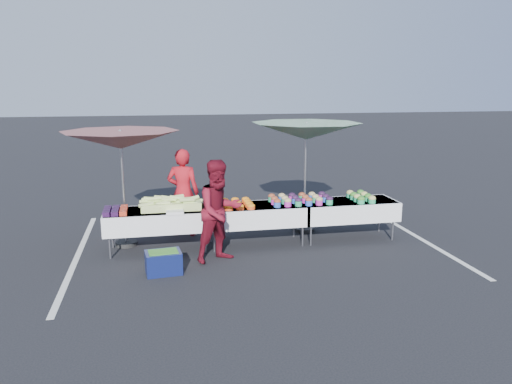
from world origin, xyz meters
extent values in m
plane|color=black|center=(0.00, 0.00, 0.00)|extent=(80.00, 80.00, 0.00)
cube|color=silver|center=(-3.20, 0.00, 0.00)|extent=(0.10, 5.00, 0.00)
cube|color=silver|center=(3.20, 0.00, 0.00)|extent=(0.10, 5.00, 0.00)
cube|color=white|center=(-1.80, 0.00, 0.73)|extent=(1.80, 0.75, 0.04)
cube|color=white|center=(-1.80, 0.00, 0.57)|extent=(1.86, 0.81, 0.36)
cylinder|color=slate|center=(-2.62, -0.29, 0.20)|extent=(0.04, 0.04, 0.39)
cylinder|color=slate|center=(-2.62, 0.29, 0.20)|extent=(0.04, 0.04, 0.39)
cylinder|color=slate|center=(-0.98, -0.29, 0.20)|extent=(0.04, 0.04, 0.39)
cylinder|color=slate|center=(-0.98, 0.29, 0.20)|extent=(0.04, 0.04, 0.39)
cube|color=white|center=(0.00, 0.00, 0.73)|extent=(1.80, 0.75, 0.04)
cube|color=white|center=(0.00, 0.00, 0.57)|extent=(1.86, 0.81, 0.36)
cylinder|color=slate|center=(-0.82, -0.29, 0.20)|extent=(0.04, 0.04, 0.39)
cylinder|color=slate|center=(-0.82, 0.29, 0.20)|extent=(0.04, 0.04, 0.39)
cylinder|color=slate|center=(0.82, -0.29, 0.20)|extent=(0.04, 0.04, 0.39)
cylinder|color=slate|center=(0.82, 0.29, 0.20)|extent=(0.04, 0.04, 0.39)
cube|color=white|center=(1.80, 0.00, 0.73)|extent=(1.80, 0.75, 0.04)
cube|color=white|center=(1.80, 0.00, 0.57)|extent=(1.86, 0.81, 0.36)
cylinder|color=slate|center=(0.98, -0.29, 0.20)|extent=(0.04, 0.04, 0.39)
cylinder|color=slate|center=(0.98, 0.29, 0.20)|extent=(0.04, 0.04, 0.39)
cylinder|color=slate|center=(2.62, -0.29, 0.20)|extent=(0.04, 0.04, 0.39)
cylinder|color=slate|center=(2.62, 0.29, 0.20)|extent=(0.04, 0.04, 0.39)
cube|color=black|center=(-2.65, -0.27, 0.79)|extent=(0.12, 0.12, 0.08)
cube|color=black|center=(-2.65, -0.13, 0.79)|extent=(0.12, 0.12, 0.08)
cube|color=black|center=(-2.65, 0.01, 0.79)|extent=(0.12, 0.12, 0.08)
cube|color=black|center=(-2.65, 0.15, 0.79)|extent=(0.12, 0.12, 0.08)
cube|color=black|center=(-2.51, -0.27, 0.79)|extent=(0.12, 0.12, 0.08)
cube|color=black|center=(-2.51, -0.13, 0.79)|extent=(0.12, 0.12, 0.08)
cube|color=black|center=(-2.51, 0.01, 0.79)|extent=(0.12, 0.12, 0.08)
cube|color=black|center=(-2.51, 0.15, 0.79)|extent=(0.12, 0.12, 0.08)
cube|color=#AB2A12|center=(-2.37, -0.27, 0.79)|extent=(0.12, 0.12, 0.08)
cube|color=#AB2A12|center=(-2.37, -0.13, 0.79)|extent=(0.12, 0.12, 0.08)
cube|color=#AB2A12|center=(-2.37, 0.01, 0.79)|extent=(0.12, 0.12, 0.08)
cube|color=#AB2A12|center=(-2.37, 0.15, 0.79)|extent=(0.12, 0.12, 0.08)
cube|color=#B5DD71|center=(-1.55, 0.05, 0.82)|extent=(1.05, 0.55, 0.14)
cylinder|color=#B5DD71|center=(-1.25, 0.20, 0.85)|extent=(0.27, 0.09, 0.10)
cylinder|color=#B5DD71|center=(-1.93, 0.10, 0.92)|extent=(0.27, 0.14, 0.07)
cylinder|color=#B5DD71|center=(-1.44, -0.06, 0.97)|extent=(0.27, 0.14, 0.09)
cylinder|color=#B5DD71|center=(-1.97, 0.08, 0.87)|extent=(0.27, 0.15, 0.10)
cylinder|color=#B5DD71|center=(-1.73, -0.01, 0.91)|extent=(0.27, 0.15, 0.08)
cylinder|color=#B5DD71|center=(-1.59, 0.09, 0.94)|extent=(0.27, 0.10, 0.10)
cylinder|color=#B5DD71|center=(-1.59, -0.03, 0.94)|extent=(0.27, 0.07, 0.08)
cylinder|color=#B5DD71|center=(-1.68, -0.13, 0.90)|extent=(0.27, 0.14, 0.09)
cylinder|color=#B5DD71|center=(-1.71, 0.25, 0.92)|extent=(0.27, 0.12, 0.08)
cylinder|color=#B5DD71|center=(-1.09, 0.14, 0.87)|extent=(0.27, 0.16, 0.08)
cylinder|color=#B5DD71|center=(-1.86, 0.01, 0.92)|extent=(0.27, 0.11, 0.07)
cylinder|color=#B5DD71|center=(-1.64, -0.18, 0.85)|extent=(0.27, 0.10, 0.07)
cylinder|color=#B5DD71|center=(-1.44, 0.19, 0.93)|extent=(0.27, 0.12, 0.08)
cylinder|color=#B5DD71|center=(-1.98, -0.17, 0.90)|extent=(0.27, 0.15, 0.08)
cylinder|color=#B5DD71|center=(-1.89, 0.09, 0.94)|extent=(0.27, 0.10, 0.08)
cylinder|color=#B5DD71|center=(-1.34, 0.00, 0.90)|extent=(0.27, 0.16, 0.10)
cylinder|color=#B5DD71|center=(-1.83, -0.02, 0.97)|extent=(0.27, 0.12, 0.09)
cylinder|color=#B5DD71|center=(-1.28, -0.18, 0.95)|extent=(0.27, 0.09, 0.07)
cylinder|color=#B5DD71|center=(-1.22, -0.15, 0.88)|extent=(0.27, 0.10, 0.09)
cylinder|color=#B5DD71|center=(-1.30, -0.09, 0.87)|extent=(0.27, 0.12, 0.09)
cylinder|color=#B5DD71|center=(-1.45, 0.28, 0.86)|extent=(0.27, 0.10, 0.08)
cylinder|color=#B5DD71|center=(-1.17, 0.03, 0.93)|extent=(0.27, 0.14, 0.10)
cube|color=white|center=(-1.50, -0.30, 0.78)|extent=(0.30, 0.25, 0.05)
cylinder|color=#EF4D1A|center=(-0.55, -0.28, 0.78)|extent=(0.15, 0.15, 0.05)
ellipsoid|color=orange|center=(-0.55, -0.28, 0.81)|extent=(0.15, 0.15, 0.08)
cylinder|color=#EF4D1A|center=(-0.55, -0.10, 0.78)|extent=(0.15, 0.15, 0.05)
ellipsoid|color=orange|center=(-0.55, -0.10, 0.81)|extent=(0.15, 0.15, 0.08)
cylinder|color=#EF4D1A|center=(-0.55, 0.08, 0.78)|extent=(0.15, 0.15, 0.05)
ellipsoid|color=orange|center=(-0.55, 0.08, 0.81)|extent=(0.15, 0.15, 0.08)
cylinder|color=#EF4D1A|center=(-0.55, 0.26, 0.78)|extent=(0.15, 0.15, 0.05)
ellipsoid|color=orange|center=(-0.55, 0.26, 0.81)|extent=(0.15, 0.15, 0.08)
cylinder|color=#EF4D1A|center=(-0.35, -0.28, 0.78)|extent=(0.15, 0.15, 0.05)
ellipsoid|color=orange|center=(-0.35, -0.28, 0.81)|extent=(0.15, 0.15, 0.08)
cylinder|color=#EF4D1A|center=(-0.35, -0.10, 0.78)|extent=(0.15, 0.15, 0.05)
ellipsoid|color=orange|center=(-0.35, -0.10, 0.81)|extent=(0.15, 0.15, 0.08)
cylinder|color=#EF4D1A|center=(-0.35, 0.08, 0.78)|extent=(0.15, 0.15, 0.05)
ellipsoid|color=orange|center=(-0.35, 0.08, 0.81)|extent=(0.15, 0.15, 0.08)
cylinder|color=#EF4D1A|center=(-0.35, 0.26, 0.78)|extent=(0.15, 0.15, 0.05)
ellipsoid|color=orange|center=(-0.35, 0.26, 0.81)|extent=(0.15, 0.15, 0.08)
cylinder|color=#EF4D1A|center=(-0.15, -0.28, 0.78)|extent=(0.15, 0.15, 0.05)
ellipsoid|color=orange|center=(-0.15, -0.28, 0.81)|extent=(0.15, 0.15, 0.08)
cylinder|color=#EF4D1A|center=(-0.15, -0.10, 0.78)|extent=(0.15, 0.15, 0.05)
ellipsoid|color=orange|center=(-0.15, -0.10, 0.81)|extent=(0.15, 0.15, 0.08)
cylinder|color=#EF4D1A|center=(-0.15, 0.08, 0.78)|extent=(0.15, 0.15, 0.05)
ellipsoid|color=orange|center=(-0.15, 0.08, 0.81)|extent=(0.15, 0.15, 0.08)
cylinder|color=#EF4D1A|center=(-0.15, 0.26, 0.78)|extent=(0.15, 0.15, 0.05)
ellipsoid|color=orange|center=(-0.15, 0.26, 0.81)|extent=(0.15, 0.15, 0.08)
cylinder|color=blue|center=(0.35, -0.22, 0.80)|extent=(0.13, 0.13, 0.10)
ellipsoid|color=maroon|center=(0.35, -0.22, 0.86)|extent=(0.14, 0.14, 0.10)
cylinder|color=#C72AA8|center=(0.35, 0.00, 0.80)|extent=(0.13, 0.13, 0.10)
ellipsoid|color=maroon|center=(0.35, 0.00, 0.86)|extent=(0.14, 0.14, 0.10)
cylinder|color=#29A466|center=(0.35, 0.22, 0.80)|extent=(0.13, 0.13, 0.10)
ellipsoid|color=maroon|center=(0.35, 0.22, 0.86)|extent=(0.14, 0.14, 0.10)
cylinder|color=#C72AA8|center=(0.55, -0.22, 0.80)|extent=(0.13, 0.13, 0.10)
ellipsoid|color=#A37D4F|center=(0.55, -0.22, 0.86)|extent=(0.14, 0.14, 0.10)
cylinder|color=#29A466|center=(0.55, 0.00, 0.80)|extent=(0.13, 0.13, 0.10)
ellipsoid|color=#A37D4F|center=(0.55, 0.00, 0.86)|extent=(0.14, 0.14, 0.10)
cylinder|color=blue|center=(0.55, 0.22, 0.80)|extent=(0.13, 0.13, 0.10)
ellipsoid|color=#A37D4F|center=(0.55, 0.22, 0.86)|extent=(0.14, 0.14, 0.10)
cylinder|color=#29A466|center=(0.75, -0.22, 0.80)|extent=(0.13, 0.13, 0.10)
ellipsoid|color=#24122E|center=(0.75, -0.22, 0.86)|extent=(0.14, 0.14, 0.10)
cylinder|color=blue|center=(0.75, 0.00, 0.80)|extent=(0.13, 0.13, 0.10)
ellipsoid|color=#24122E|center=(0.75, 0.00, 0.86)|extent=(0.14, 0.14, 0.10)
cylinder|color=#C72AA8|center=(0.75, 0.22, 0.80)|extent=(0.13, 0.13, 0.10)
ellipsoid|color=#24122E|center=(0.75, 0.22, 0.86)|extent=(0.14, 0.14, 0.10)
cylinder|color=blue|center=(0.95, -0.22, 0.80)|extent=(0.13, 0.13, 0.10)
ellipsoid|color=maroon|center=(0.95, -0.22, 0.86)|extent=(0.14, 0.14, 0.10)
cylinder|color=#C72AA8|center=(0.95, 0.00, 0.80)|extent=(0.13, 0.13, 0.10)
ellipsoid|color=maroon|center=(0.95, 0.00, 0.86)|extent=(0.14, 0.14, 0.10)
cylinder|color=#29A466|center=(0.95, 0.22, 0.80)|extent=(0.13, 0.13, 0.10)
ellipsoid|color=maroon|center=(0.95, 0.22, 0.86)|extent=(0.14, 0.14, 0.10)
cylinder|color=#C72AA8|center=(1.15, -0.22, 0.80)|extent=(0.13, 0.13, 0.10)
ellipsoid|color=#A37D4F|center=(1.15, -0.22, 0.86)|extent=(0.14, 0.14, 0.10)
cylinder|color=#29A466|center=(1.15, 0.00, 0.80)|extent=(0.13, 0.13, 0.10)
ellipsoid|color=#A37D4F|center=(1.15, 0.00, 0.86)|extent=(0.14, 0.14, 0.10)
cylinder|color=blue|center=(1.15, 0.22, 0.80)|extent=(0.13, 0.13, 0.10)
ellipsoid|color=#A37D4F|center=(1.15, 0.22, 0.86)|extent=(0.14, 0.14, 0.10)
cylinder|color=#29A466|center=(1.35, -0.22, 0.80)|extent=(0.13, 0.13, 0.10)
ellipsoid|color=#24122E|center=(1.35, -0.22, 0.86)|extent=(0.14, 0.14, 0.10)
cylinder|color=blue|center=(1.35, 0.00, 0.80)|extent=(0.13, 0.13, 0.10)
ellipsoid|color=#24122E|center=(1.35, 0.00, 0.86)|extent=(0.14, 0.14, 0.10)
cylinder|color=#C72AA8|center=(1.35, 0.22, 0.80)|extent=(0.13, 0.13, 0.10)
ellipsoid|color=#24122E|center=(1.35, 0.22, 0.86)|extent=(0.14, 0.14, 0.10)
cylinder|color=#29A466|center=(1.95, -0.28, 0.79)|extent=(0.14, 0.14, 0.08)
ellipsoid|color=#296D1D|center=(1.95, -0.28, 0.84)|extent=(0.14, 0.14, 0.11)
cylinder|color=#29A466|center=(1.95, -0.10, 0.79)|extent=(0.14, 0.14, 0.08)
ellipsoid|color=#A9AA4C|center=(1.95, -0.10, 0.84)|extent=(0.14, 0.14, 0.11)
cylinder|color=#29A466|center=(1.95, 0.08, 0.79)|extent=(0.14, 0.14, 0.08)
ellipsoid|color=#296D1D|center=(1.95, 0.08, 0.84)|extent=(0.14, 0.14, 0.11)
cylinder|color=#29A466|center=(1.95, 0.26, 0.79)|extent=(0.14, 0.14, 0.08)
ellipsoid|color=#A9AA4C|center=(1.95, 0.26, 0.84)|extent=(0.14, 0.14, 0.11)
cylinder|color=#29A466|center=(2.17, -0.28, 0.79)|extent=(0.14, 0.14, 0.08)
ellipsoid|color=#A9AA4C|center=(2.17, -0.28, 0.84)|extent=(0.14, 0.14, 0.11)
cylinder|color=#29A466|center=(2.17, -0.10, 0.79)|extent=(0.14, 0.14, 0.08)
ellipsoid|color=#296D1D|center=(2.17, -0.10, 0.84)|extent=(0.14, 0.14, 0.11)
cylinder|color=#29A466|center=(2.17, 0.08, 0.79)|extent=(0.14, 0.14, 0.08)
ellipsoid|color=#A9AA4C|center=(2.17, 0.08, 0.84)|extent=(0.14, 0.14, 0.11)
cylinder|color=#29A466|center=(2.17, 0.26, 0.79)|extent=(0.14, 0.14, 0.08)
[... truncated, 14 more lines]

